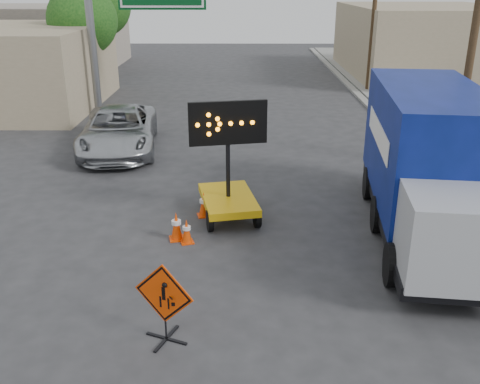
{
  "coord_description": "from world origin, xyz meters",
  "views": [
    {
      "loc": [
        0.55,
        -7.84,
        6.14
      ],
      "look_at": [
        0.5,
        3.61,
        1.6
      ],
      "focal_mm": 40.0,
      "sensor_mm": 36.0,
      "label": 1
    }
  ],
  "objects_px": {
    "pickup_truck": "(119,130)",
    "box_truck": "(427,173)",
    "construction_sign": "(164,301)",
    "arrow_board": "(228,193)"
  },
  "relations": [
    {
      "from": "pickup_truck",
      "to": "arrow_board",
      "type": "bearing_deg",
      "value": -62.06
    },
    {
      "from": "pickup_truck",
      "to": "box_truck",
      "type": "bearing_deg",
      "value": -44.87
    },
    {
      "from": "construction_sign",
      "to": "pickup_truck",
      "type": "height_order",
      "value": "pickup_truck"
    },
    {
      "from": "construction_sign",
      "to": "pickup_truck",
      "type": "xyz_separation_m",
      "value": [
        -3.34,
        11.73,
        -0.01
      ]
    },
    {
      "from": "arrow_board",
      "to": "box_truck",
      "type": "height_order",
      "value": "box_truck"
    },
    {
      "from": "construction_sign",
      "to": "box_truck",
      "type": "bearing_deg",
      "value": 59.26
    },
    {
      "from": "pickup_truck",
      "to": "box_truck",
      "type": "relative_size",
      "value": 0.74
    },
    {
      "from": "construction_sign",
      "to": "arrow_board",
      "type": "height_order",
      "value": "arrow_board"
    },
    {
      "from": "arrow_board",
      "to": "pickup_truck",
      "type": "distance_m",
      "value": 7.6
    },
    {
      "from": "arrow_board",
      "to": "box_truck",
      "type": "xyz_separation_m",
      "value": [
        5.0,
        -1.05,
        0.95
      ]
    }
  ]
}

